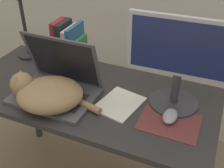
{
  "coord_description": "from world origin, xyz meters",
  "views": [
    {
      "loc": [
        0.55,
        -0.68,
        1.51
      ],
      "look_at": [
        0.15,
        0.26,
        0.82
      ],
      "focal_mm": 45.0,
      "sensor_mm": 36.0,
      "label": 1
    }
  ],
  "objects_px": {
    "cat": "(47,93)",
    "laptop": "(57,85)",
    "external_monitor": "(180,60)",
    "computer_mouse": "(170,116)",
    "notepad": "(119,104)",
    "desk_lamp": "(23,8)",
    "book_row": "(69,47)"
  },
  "relations": [
    {
      "from": "computer_mouse",
      "to": "book_row",
      "type": "relative_size",
      "value": 0.39
    },
    {
      "from": "computer_mouse",
      "to": "book_row",
      "type": "bearing_deg",
      "value": 159.64
    },
    {
      "from": "cat",
      "to": "computer_mouse",
      "type": "relative_size",
      "value": 4.21
    },
    {
      "from": "cat",
      "to": "laptop",
      "type": "bearing_deg",
      "value": 90.57
    },
    {
      "from": "laptop",
      "to": "book_row",
      "type": "bearing_deg",
      "value": 106.75
    },
    {
      "from": "laptop",
      "to": "computer_mouse",
      "type": "bearing_deg",
      "value": 2.96
    },
    {
      "from": "desk_lamp",
      "to": "book_row",
      "type": "bearing_deg",
      "value": 3.23
    },
    {
      "from": "external_monitor",
      "to": "computer_mouse",
      "type": "distance_m",
      "value": 0.24
    },
    {
      "from": "external_monitor",
      "to": "book_row",
      "type": "distance_m",
      "value": 0.62
    },
    {
      "from": "desk_lamp",
      "to": "notepad",
      "type": "xyz_separation_m",
      "value": [
        0.63,
        -0.2,
        -0.3
      ]
    },
    {
      "from": "laptop",
      "to": "external_monitor",
      "type": "xyz_separation_m",
      "value": [
        0.52,
        0.14,
        0.17
      ]
    },
    {
      "from": "laptop",
      "to": "cat",
      "type": "height_order",
      "value": "laptop"
    },
    {
      "from": "cat",
      "to": "external_monitor",
      "type": "xyz_separation_m",
      "value": [
        0.52,
        0.23,
        0.17
      ]
    },
    {
      "from": "external_monitor",
      "to": "desk_lamp",
      "type": "height_order",
      "value": "desk_lamp"
    },
    {
      "from": "book_row",
      "to": "laptop",
      "type": "bearing_deg",
      "value": -73.25
    },
    {
      "from": "external_monitor",
      "to": "notepad",
      "type": "relative_size",
      "value": 1.87
    },
    {
      "from": "cat",
      "to": "book_row",
      "type": "distance_m",
      "value": 0.35
    },
    {
      "from": "computer_mouse",
      "to": "book_row",
      "type": "distance_m",
      "value": 0.66
    },
    {
      "from": "laptop",
      "to": "cat",
      "type": "distance_m",
      "value": 0.08
    },
    {
      "from": "cat",
      "to": "desk_lamp",
      "type": "distance_m",
      "value": 0.52
    },
    {
      "from": "computer_mouse",
      "to": "laptop",
      "type": "bearing_deg",
      "value": -177.04
    },
    {
      "from": "cat",
      "to": "external_monitor",
      "type": "bearing_deg",
      "value": 23.67
    },
    {
      "from": "external_monitor",
      "to": "desk_lamp",
      "type": "distance_m",
      "value": 0.86
    },
    {
      "from": "laptop",
      "to": "external_monitor",
      "type": "height_order",
      "value": "external_monitor"
    },
    {
      "from": "notepad",
      "to": "external_monitor",
      "type": "bearing_deg",
      "value": 25.07
    },
    {
      "from": "external_monitor",
      "to": "notepad",
      "type": "bearing_deg",
      "value": -154.93
    },
    {
      "from": "computer_mouse",
      "to": "desk_lamp",
      "type": "height_order",
      "value": "desk_lamp"
    },
    {
      "from": "external_monitor",
      "to": "notepad",
      "type": "height_order",
      "value": "external_monitor"
    },
    {
      "from": "external_monitor",
      "to": "computer_mouse",
      "type": "height_order",
      "value": "external_monitor"
    },
    {
      "from": "external_monitor",
      "to": "desk_lamp",
      "type": "xyz_separation_m",
      "value": [
        -0.85,
        0.1,
        0.07
      ]
    },
    {
      "from": "cat",
      "to": "notepad",
      "type": "relative_size",
      "value": 1.77
    },
    {
      "from": "laptop",
      "to": "notepad",
      "type": "distance_m",
      "value": 0.31
    }
  ]
}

